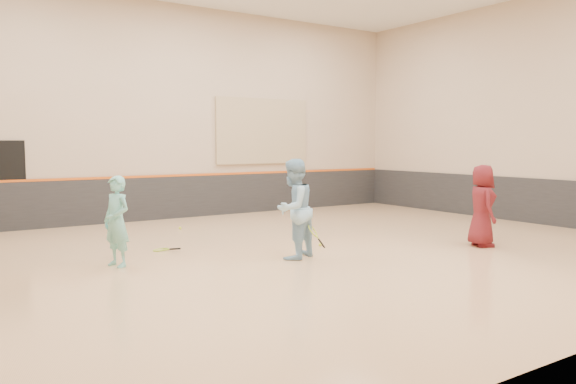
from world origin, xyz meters
TOP-DOWN VIEW (x-y plane):
  - room at (0.00, 0.00)m, footprint 15.04×12.04m
  - wainscot_back at (0.00, 5.97)m, footprint 14.90×0.04m
  - wainscot_right at (7.47, 0.00)m, footprint 0.04×11.90m
  - accent_stripe at (0.00, 5.96)m, footprint 14.90×0.03m
  - acoustic_panel at (2.80, 5.95)m, footprint 3.20×0.08m
  - doorway at (-4.50, 5.98)m, footprint 1.10×0.05m
  - girl at (-3.33, 0.64)m, footprint 0.56×0.67m
  - instructor at (-0.41, -0.49)m, footprint 1.10×1.00m
  - young_man at (3.53, -1.61)m, footprint 0.88×0.98m
  - held_racket at (-0.13, -0.71)m, footprint 0.40×0.40m
  - spare_racket at (-2.19, 1.60)m, footprint 0.72×0.72m
  - ball_under_racket at (0.73, 0.21)m, footprint 0.07×0.07m
  - ball_in_hand at (3.59, -1.72)m, footprint 0.07×0.07m
  - ball_beside_spare at (-0.79, 3.98)m, footprint 0.07×0.07m

SIDE VIEW (x-z plane):
  - ball_under_racket at x=0.73m, z-range 0.00..0.07m
  - ball_beside_spare at x=-0.79m, z-range 0.00..0.07m
  - spare_racket at x=-2.19m, z-range 0.00..0.12m
  - held_racket at x=-0.13m, z-range 0.25..0.78m
  - wainscot_back at x=0.00m, z-range 0.00..1.20m
  - wainscot_right at x=7.47m, z-range 0.00..1.20m
  - girl at x=-3.33m, z-range 0.00..1.58m
  - room at x=0.00m, z-range -2.30..3.92m
  - young_man at x=3.53m, z-range 0.00..1.69m
  - instructor at x=-0.41m, z-range 0.00..1.85m
  - ball_in_hand at x=3.59m, z-range 1.05..1.12m
  - doorway at x=-4.50m, z-range 0.00..2.20m
  - accent_stripe at x=0.00m, z-range 1.19..1.25m
  - acoustic_panel at x=2.80m, z-range 1.50..3.50m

